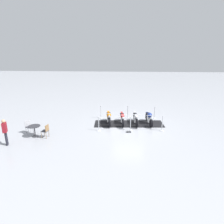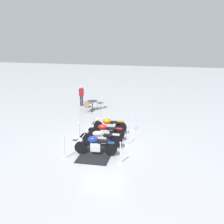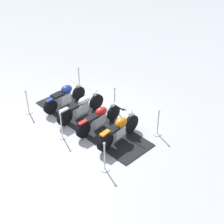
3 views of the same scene
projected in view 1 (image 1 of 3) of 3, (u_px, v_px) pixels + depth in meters
The scene contains 17 objects.
ground_plane at pixel (129, 124), 15.27m from camera, with size 80.00×80.00×0.00m, color #A8AAB2.
display_platform at pixel (129, 124), 15.27m from camera, with size 5.34×1.50×0.04m, color black.
motorcycle_copper at pixel (109, 118), 15.10m from camera, with size 0.63×2.11×1.03m.
motorcycle_maroon at pixel (122, 118), 15.10m from camera, with size 0.77×2.18×0.92m.
motorcycle_chrome at pixel (136, 118), 15.10m from camera, with size 0.69×2.28×0.97m.
motorcycle_navy at pixel (149, 118), 15.08m from camera, with size 0.71×2.10×0.93m.
stanchion_right_rear at pixel (162, 125), 13.87m from camera, with size 0.29×0.29×1.12m.
stanchion_right_mid at pixel (130, 126), 13.89m from camera, with size 0.29×0.29×1.07m.
stanchion_left_rear at pixel (154, 114), 16.43m from camera, with size 0.30×0.30×1.05m.
stanchion_left_front at pixel (101, 114), 16.45m from camera, with size 0.34×0.34×1.11m.
stanchion_left_mid at pixel (128, 114), 16.43m from camera, with size 0.29×0.29×1.13m.
stanchion_right_front at pixel (99, 126), 13.91m from camera, with size 0.34×0.34×1.08m.
info_placard at pixel (129, 131), 13.71m from camera, with size 0.35×0.22×0.18m.
cafe_table at pixel (34, 128), 12.89m from camera, with size 0.79×0.79×0.75m.
cafe_chair_near_table at pixel (29, 126), 13.41m from camera, with size 0.56×0.56×0.92m.
cafe_chair_across_table at pixel (46, 130), 12.73m from camera, with size 0.46×0.46×0.90m.
bystander_person at pixel (5, 130), 11.57m from camera, with size 0.35×0.45×1.66m.
Camera 1 is at (0.44, 14.34, 5.50)m, focal length 31.16 mm.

